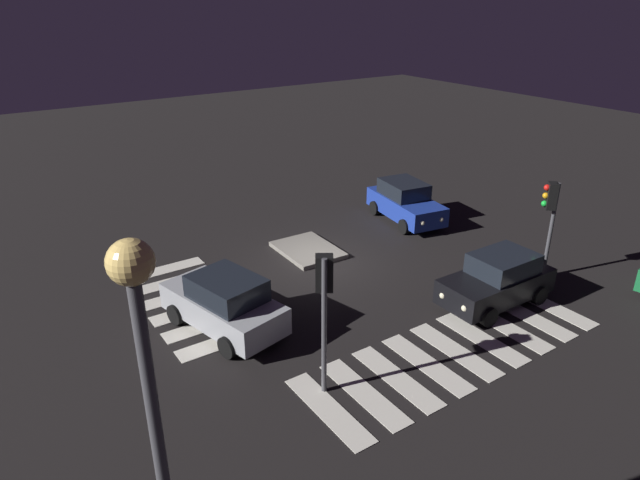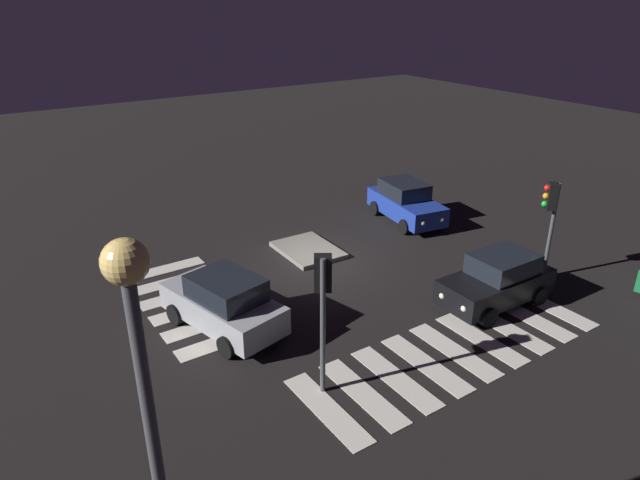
{
  "view_description": "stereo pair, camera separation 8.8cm",
  "coord_description": "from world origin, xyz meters",
  "px_view_note": "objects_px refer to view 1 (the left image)",
  "views": [
    {
      "loc": [
        16.53,
        -11.19,
        9.8
      ],
      "look_at": [
        0.0,
        0.0,
        1.0
      ],
      "focal_mm": 31.62,
      "sensor_mm": 36.0,
      "label": 1
    },
    {
      "loc": [
        16.58,
        -11.12,
        9.8
      ],
      "look_at": [
        0.0,
        0.0,
        1.0
      ],
      "focal_mm": 31.62,
      "sensor_mm": 36.0,
      "label": 2
    }
  ],
  "objects_px": {
    "car_blue": "(405,202)",
    "traffic_light_east": "(324,290)",
    "traffic_island": "(308,250)",
    "street_lamp": "(152,404)",
    "car_silver": "(224,303)",
    "traffic_light_north": "(550,207)",
    "car_black": "(497,280)"
  },
  "relations": [
    {
      "from": "traffic_island",
      "to": "street_lamp",
      "type": "height_order",
      "value": "street_lamp"
    },
    {
      "from": "car_blue",
      "to": "traffic_light_north",
      "type": "relative_size",
      "value": 1.2
    },
    {
      "from": "traffic_light_north",
      "to": "car_silver",
      "type": "bearing_deg",
      "value": 25.59
    },
    {
      "from": "car_blue",
      "to": "car_silver",
      "type": "xyz_separation_m",
      "value": [
        3.8,
        -10.96,
        0.02
      ]
    },
    {
      "from": "traffic_island",
      "to": "car_blue",
      "type": "height_order",
      "value": "car_blue"
    },
    {
      "from": "traffic_light_north",
      "to": "street_lamp",
      "type": "xyz_separation_m",
      "value": [
        5.05,
        -15.93,
        2.21
      ]
    },
    {
      "from": "car_black",
      "to": "traffic_light_east",
      "type": "xyz_separation_m",
      "value": [
        0.43,
        -7.42,
        2.1
      ]
    },
    {
      "from": "car_blue",
      "to": "street_lamp",
      "type": "distance_m",
      "value": 20.21
    },
    {
      "from": "traffic_light_north",
      "to": "street_lamp",
      "type": "bearing_deg",
      "value": 59.6
    },
    {
      "from": "car_black",
      "to": "car_silver",
      "type": "xyz_separation_m",
      "value": [
        -3.71,
        -8.35,
        0.04
      ]
    },
    {
      "from": "car_silver",
      "to": "traffic_light_east",
      "type": "distance_m",
      "value": 4.72
    },
    {
      "from": "car_blue",
      "to": "car_silver",
      "type": "height_order",
      "value": "car_silver"
    },
    {
      "from": "car_blue",
      "to": "traffic_island",
      "type": "bearing_deg",
      "value": -76.67
    },
    {
      "from": "street_lamp",
      "to": "traffic_light_north",
      "type": "bearing_deg",
      "value": 107.58
    },
    {
      "from": "traffic_island",
      "to": "street_lamp",
      "type": "distance_m",
      "value": 16.16
    },
    {
      "from": "traffic_light_east",
      "to": "traffic_light_north",
      "type": "distance_m",
      "value": 10.38
    },
    {
      "from": "traffic_light_north",
      "to": "street_lamp",
      "type": "height_order",
      "value": "street_lamp"
    },
    {
      "from": "traffic_light_east",
      "to": "street_lamp",
      "type": "xyz_separation_m",
      "value": [
        4.23,
        -5.58,
        2.02
      ]
    },
    {
      "from": "traffic_island",
      "to": "traffic_light_east",
      "type": "distance_m",
      "value": 9.16
    },
    {
      "from": "traffic_island",
      "to": "traffic_light_east",
      "type": "xyz_separation_m",
      "value": [
        7.52,
        -4.36,
        2.89
      ]
    },
    {
      "from": "car_black",
      "to": "car_blue",
      "type": "height_order",
      "value": "car_blue"
    },
    {
      "from": "car_blue",
      "to": "street_lamp",
      "type": "relative_size",
      "value": 0.6
    },
    {
      "from": "car_blue",
      "to": "traffic_light_east",
      "type": "xyz_separation_m",
      "value": [
        7.94,
        -10.02,
        2.08
      ]
    },
    {
      "from": "car_blue",
      "to": "traffic_light_east",
      "type": "height_order",
      "value": "traffic_light_east"
    },
    {
      "from": "car_blue",
      "to": "traffic_light_east",
      "type": "relative_size",
      "value": 1.12
    },
    {
      "from": "traffic_light_east",
      "to": "traffic_island",
      "type": "bearing_deg",
      "value": 3.21
    },
    {
      "from": "traffic_light_east",
      "to": "car_black",
      "type": "bearing_deg",
      "value": -53.37
    },
    {
      "from": "traffic_island",
      "to": "traffic_light_north",
      "type": "relative_size",
      "value": 0.78
    },
    {
      "from": "car_blue",
      "to": "traffic_light_north",
      "type": "xyz_separation_m",
      "value": [
        7.13,
        0.33,
        1.89
      ]
    },
    {
      "from": "car_blue",
      "to": "car_black",
      "type": "bearing_deg",
      "value": -10.03
    },
    {
      "from": "traffic_light_east",
      "to": "traffic_light_north",
      "type": "bearing_deg",
      "value": -52.19
    },
    {
      "from": "traffic_light_east",
      "to": "car_blue",
      "type": "bearing_deg",
      "value": -18.29
    }
  ]
}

